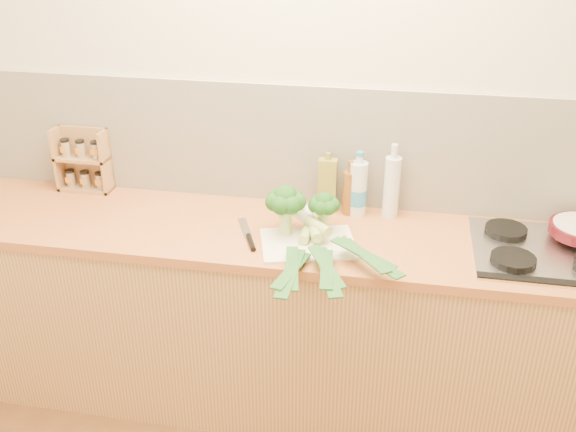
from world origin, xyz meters
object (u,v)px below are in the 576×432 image
(gas_hob, at_px, (549,251))
(chefs_knife, at_px, (249,239))
(spice_rack, at_px, (84,163))
(chopping_board, at_px, (308,244))

(gas_hob, height_order, chefs_knife, gas_hob)
(gas_hob, relative_size, spice_rack, 1.93)
(gas_hob, height_order, chopping_board, gas_hob)
(gas_hob, xyz_separation_m, chefs_knife, (-1.18, -0.11, -0.01))
(chopping_board, bearing_deg, gas_hob, -9.83)
(chopping_board, relative_size, spice_rack, 1.24)
(spice_rack, bearing_deg, chefs_knife, -22.10)
(chefs_knife, bearing_deg, spice_rack, 134.45)
(chefs_knife, relative_size, spice_rack, 0.95)
(chopping_board, distance_m, spice_rack, 1.18)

